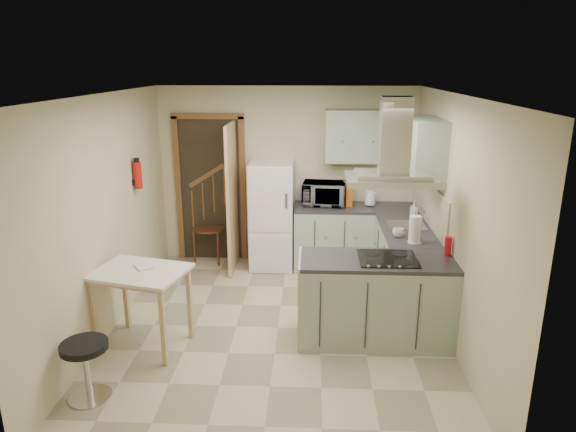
# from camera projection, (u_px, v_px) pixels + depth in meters

# --- Properties ---
(floor) EXTENTS (4.20, 4.20, 0.00)m
(floor) POSITION_uv_depth(u_px,v_px,m) (278.00, 328.00, 5.64)
(floor) COLOR #C0B095
(floor) RESTS_ON ground
(ceiling) EXTENTS (4.20, 4.20, 0.00)m
(ceiling) POSITION_uv_depth(u_px,v_px,m) (276.00, 95.00, 4.93)
(ceiling) COLOR silver
(ceiling) RESTS_ON back_wall
(back_wall) EXTENTS (3.60, 0.00, 3.60)m
(back_wall) POSITION_uv_depth(u_px,v_px,m) (287.00, 176.00, 7.29)
(back_wall) COLOR beige
(back_wall) RESTS_ON floor
(left_wall) EXTENTS (0.00, 4.20, 4.20)m
(left_wall) POSITION_uv_depth(u_px,v_px,m) (106.00, 217.00, 5.36)
(left_wall) COLOR beige
(left_wall) RESTS_ON floor
(right_wall) EXTENTS (0.00, 4.20, 4.20)m
(right_wall) POSITION_uv_depth(u_px,v_px,m) (454.00, 222.00, 5.20)
(right_wall) COLOR beige
(right_wall) RESTS_ON floor
(doorway) EXTENTS (1.10, 0.12, 2.10)m
(doorway) POSITION_uv_depth(u_px,v_px,m) (211.00, 189.00, 7.37)
(doorway) COLOR brown
(doorway) RESTS_ON floor
(fridge) EXTENTS (0.60, 0.60, 1.50)m
(fridge) POSITION_uv_depth(u_px,v_px,m) (272.00, 216.00, 7.16)
(fridge) COLOR white
(fridge) RESTS_ON floor
(counter_back) EXTENTS (1.08, 0.60, 0.90)m
(counter_back) POSITION_uv_depth(u_px,v_px,m) (333.00, 237.00, 7.21)
(counter_back) COLOR #9EB2A0
(counter_back) RESTS_ON floor
(counter_right) EXTENTS (0.60, 1.95, 0.90)m
(counter_right) POSITION_uv_depth(u_px,v_px,m) (401.00, 255.00, 6.52)
(counter_right) COLOR #9EB2A0
(counter_right) RESTS_ON floor
(splashback) EXTENTS (1.68, 0.02, 0.50)m
(splashback) POSITION_uv_depth(u_px,v_px,m) (355.00, 184.00, 7.27)
(splashback) COLOR beige
(splashback) RESTS_ON counter_back
(wall_cabinet_back) EXTENTS (0.85, 0.35, 0.70)m
(wall_cabinet_back) POSITION_uv_depth(u_px,v_px,m) (357.00, 136.00, 6.91)
(wall_cabinet_back) COLOR #9EB2A0
(wall_cabinet_back) RESTS_ON back_wall
(wall_cabinet_right) EXTENTS (0.35, 0.90, 0.70)m
(wall_cabinet_right) POSITION_uv_depth(u_px,v_px,m) (424.00, 149.00, 5.85)
(wall_cabinet_right) COLOR #9EB2A0
(wall_cabinet_right) RESTS_ON right_wall
(peninsula) EXTENTS (1.55, 0.65, 0.90)m
(peninsula) POSITION_uv_depth(u_px,v_px,m) (375.00, 300.00, 5.29)
(peninsula) COLOR #9EB2A0
(peninsula) RESTS_ON floor
(hob) EXTENTS (0.58, 0.50, 0.01)m
(hob) POSITION_uv_depth(u_px,v_px,m) (388.00, 258.00, 5.16)
(hob) COLOR black
(hob) RESTS_ON peninsula
(extractor_hood) EXTENTS (0.90, 0.55, 0.10)m
(extractor_hood) POSITION_uv_depth(u_px,v_px,m) (392.00, 179.00, 4.93)
(extractor_hood) COLOR silver
(extractor_hood) RESTS_ON ceiling
(sink) EXTENTS (0.45, 0.40, 0.01)m
(sink) POSITION_uv_depth(u_px,v_px,m) (406.00, 225.00, 6.22)
(sink) COLOR silver
(sink) RESTS_ON counter_right
(fire_extinguisher) EXTENTS (0.10, 0.10, 0.32)m
(fire_extinguisher) POSITION_uv_depth(u_px,v_px,m) (138.00, 175.00, 6.15)
(fire_extinguisher) COLOR #B2140F
(fire_extinguisher) RESTS_ON left_wall
(drop_leaf_table) EXTENTS (1.02, 0.86, 0.83)m
(drop_leaf_table) POSITION_uv_depth(u_px,v_px,m) (143.00, 308.00, 5.18)
(drop_leaf_table) COLOR tan
(drop_leaf_table) RESTS_ON floor
(bentwood_chair) EXTENTS (0.49, 0.49, 1.00)m
(bentwood_chair) POSITION_uv_depth(u_px,v_px,m) (209.00, 229.00, 7.41)
(bentwood_chair) COLOR #461A17
(bentwood_chair) RESTS_ON floor
(stool) EXTENTS (0.50, 0.50, 0.53)m
(stool) POSITION_uv_depth(u_px,v_px,m) (87.00, 370.00, 4.39)
(stool) COLOR black
(stool) RESTS_ON floor
(microwave) EXTENTS (0.61, 0.44, 0.32)m
(microwave) POSITION_uv_depth(u_px,v_px,m) (324.00, 194.00, 7.10)
(microwave) COLOR black
(microwave) RESTS_ON counter_back
(kettle) EXTENTS (0.19, 0.19, 0.21)m
(kettle) POSITION_uv_depth(u_px,v_px,m) (370.00, 198.00, 7.06)
(kettle) COLOR white
(kettle) RESTS_ON counter_back
(cereal_box) EXTENTS (0.13, 0.23, 0.32)m
(cereal_box) POSITION_uv_depth(u_px,v_px,m) (348.00, 194.00, 7.09)
(cereal_box) COLOR #CB6717
(cereal_box) RESTS_ON counter_back
(soap_bottle) EXTENTS (0.11, 0.12, 0.21)m
(soap_bottle) POSITION_uv_depth(u_px,v_px,m) (414.00, 209.00, 6.54)
(soap_bottle) COLOR silver
(soap_bottle) RESTS_ON counter_right
(paper_towel) EXTENTS (0.15, 0.15, 0.32)m
(paper_towel) POSITION_uv_depth(u_px,v_px,m) (415.00, 229.00, 5.58)
(paper_towel) COLOR white
(paper_towel) RESTS_ON counter_right
(cup) EXTENTS (0.16, 0.16, 0.10)m
(cup) POSITION_uv_depth(u_px,v_px,m) (398.00, 233.00, 5.80)
(cup) COLOR silver
(cup) RESTS_ON counter_right
(red_bottle) EXTENTS (0.07, 0.07, 0.20)m
(red_bottle) POSITION_uv_depth(u_px,v_px,m) (448.00, 246.00, 5.23)
(red_bottle) COLOR red
(red_bottle) RESTS_ON peninsula
(book) EXTENTS (0.24, 0.26, 0.09)m
(book) POSITION_uv_depth(u_px,v_px,m) (136.00, 264.00, 5.09)
(book) COLOR maroon
(book) RESTS_ON drop_leaf_table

